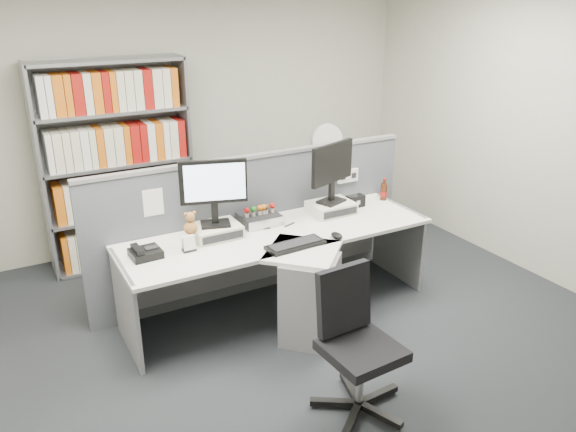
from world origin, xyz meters
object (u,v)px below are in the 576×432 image
desktop_pc (259,219)px  desk_calendar (189,245)px  shelving_unit (117,168)px  cola_bottle (384,192)px  filing_cabinet (324,206)px  speaker (355,201)px  office_chair (355,339)px  desk_phone (145,253)px  monitor_right (332,168)px  desk_fan (326,143)px  monitor_left (214,187)px  mouse (337,236)px  desk (291,272)px  keyboard (295,245)px

desktop_pc → desk_calendar: (-0.71, -0.24, 0.01)m
desk_calendar → shelving_unit: (-0.14, 1.62, 0.20)m
cola_bottle → filing_cabinet: bearing=92.4°
speaker → office_chair: (-1.04, -1.49, -0.27)m
desk_phone → shelving_unit: 1.60m
monitor_right → desktop_pc: size_ratio=1.66×
monitor_right → desk_phone: monitor_right is taller
office_chair → shelving_unit: bearing=104.5°
desk_fan → monitor_left: bearing=-148.9°
mouse → shelving_unit: shelving_unit is taller
monitor_left → desk_phone: size_ratio=2.34×
mouse → speaker: bearing=43.6°
desktop_pc → desk_phone: bearing=-169.6°
mouse → shelving_unit: size_ratio=0.06×
monitor_left → filing_cabinet: (1.68, 1.02, -0.79)m
desk → desk_fan: size_ratio=4.55×
monitor_left → desk_fan: size_ratio=0.94×
keyboard → filing_cabinet: bearing=50.8°
desktop_pc → speaker: size_ratio=1.99×
monitor_left → monitor_right: monitor_left is taller
desk_calendar → speaker: (1.67, 0.18, 0.00)m
desk_phone → keyboard: bearing=-19.1°
monitor_right → cola_bottle: monitor_right is taller
mouse → office_chair: office_chair is taller
monitor_right → desktop_pc: 0.77m
monitor_left → filing_cabinet: monitor_left is taller
desktop_pc → keyboard: size_ratio=0.67×
cola_bottle → desktop_pc: bearing=178.5°
cola_bottle → monitor_right: bearing=-175.3°
desk → desktop_pc: size_ratio=8.08×
desktop_pc → filing_cabinet: size_ratio=0.46×
desk → keyboard: bearing=-99.4°
shelving_unit → office_chair: 3.07m
monitor_left → speaker: (1.38, 0.03, -0.37)m
desktop_pc → speaker: 0.96m
monitor_right → office_chair: bearing=-117.4°
speaker → cola_bottle: 0.34m
keyboard → office_chair: 1.03m
desk → desktop_pc: bearing=96.4°
cola_bottle → filing_cabinet: 1.07m
desk_calendar → monitor_right: bearing=6.5°
speaker → keyboard: bearing=-151.3°
desk_phone → mouse: bearing=-15.2°
monitor_left → speaker: bearing=1.1°
desk → cola_bottle: size_ratio=12.20×
mouse → shelving_unit: bearing=122.6°
monitor_right → desk_phone: bearing=-176.5°
desk_phone → shelving_unit: bearing=83.2°
filing_cabinet → speaker: bearing=-106.8°
monitor_left → desk_phone: 0.73m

